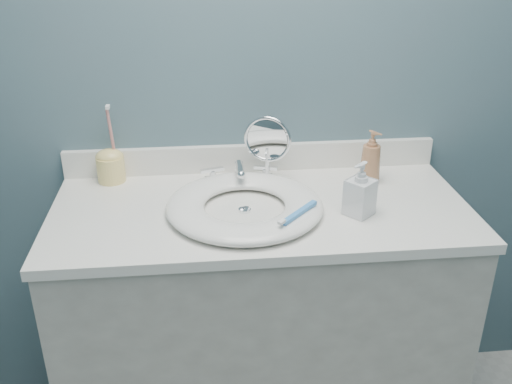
{
  "coord_description": "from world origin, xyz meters",
  "views": [
    {
      "loc": [
        -0.17,
        -0.5,
        1.64
      ],
      "look_at": [
        -0.02,
        0.94,
        0.94
      ],
      "focal_mm": 40.0,
      "sensor_mm": 36.0,
      "label": 1
    }
  ],
  "objects": [
    {
      "name": "vanity_cabinet",
      "position": [
        0.0,
        0.97,
        0.42
      ],
      "size": [
        1.2,
        0.55,
        0.85
      ],
      "primitive_type": "cube",
      "color": "beige",
      "rests_on": "ground"
    },
    {
      "name": "basin",
      "position": [
        -0.05,
        0.94,
        0.9
      ],
      "size": [
        0.45,
        0.45,
        0.04
      ],
      "primitive_type": null,
      "color": "white",
      "rests_on": "countertop"
    },
    {
      "name": "soap_bottle_clear",
      "position": [
        0.27,
        0.9,
        0.96
      ],
      "size": [
        0.1,
        0.1,
        0.16
      ],
      "primitive_type": "imported",
      "rotation": [
        0.0,
        0.0,
        -0.85
      ],
      "color": "silver",
      "rests_on": "countertop"
    },
    {
      "name": "faucet",
      "position": [
        -0.05,
        1.14,
        0.91
      ],
      "size": [
        0.25,
        0.13,
        0.07
      ],
      "color": "silver",
      "rests_on": "countertop"
    },
    {
      "name": "back_wall",
      "position": [
        0.0,
        1.25,
        1.2
      ],
      "size": [
        2.2,
        0.02,
        2.4
      ],
      "primitive_type": "cube",
      "color": "#4A656F",
      "rests_on": "ground"
    },
    {
      "name": "countertop",
      "position": [
        0.0,
        0.97,
        0.86
      ],
      "size": [
        1.22,
        0.57,
        0.03
      ],
      "primitive_type": "cube",
      "color": "white",
      "rests_on": "vanity_cabinet"
    },
    {
      "name": "toothbrush_lying",
      "position": [
        0.09,
        0.83,
        0.92
      ],
      "size": [
        0.13,
        0.14,
        0.02
      ],
      "rotation": [
        0.0,
        0.0,
        0.82
      ],
      "color": "#3E8FDE",
      "rests_on": "basin"
    },
    {
      "name": "drain",
      "position": [
        -0.05,
        0.94,
        0.88
      ],
      "size": [
        0.04,
        0.04,
        0.01
      ],
      "primitive_type": "cylinder",
      "color": "silver",
      "rests_on": "countertop"
    },
    {
      "name": "backsplash",
      "position": [
        0.0,
        1.24,
        0.93
      ],
      "size": [
        1.22,
        0.02,
        0.09
      ],
      "primitive_type": "cube",
      "color": "white",
      "rests_on": "countertop"
    },
    {
      "name": "makeup_mirror",
      "position": [
        0.04,
        1.14,
        1.0
      ],
      "size": [
        0.14,
        0.08,
        0.22
      ],
      "rotation": [
        0.0,
        0.0,
        -0.34
      ],
      "color": "silver",
      "rests_on": "countertop"
    },
    {
      "name": "toothbrush_holder",
      "position": [
        -0.45,
        1.2,
        0.94
      ],
      "size": [
        0.09,
        0.09,
        0.25
      ],
      "rotation": [
        0.0,
        0.0,
        -0.38
      ],
      "color": "#FBDD7D",
      "rests_on": "countertop"
    },
    {
      "name": "soap_bottle_amber",
      "position": [
        0.36,
        1.11,
        0.97
      ],
      "size": [
        0.09,
        0.09,
        0.17
      ],
      "primitive_type": "imported",
      "rotation": [
        0.0,
        0.0,
        0.56
      ],
      "color": "#A66F4B",
      "rests_on": "countertop"
    }
  ]
}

